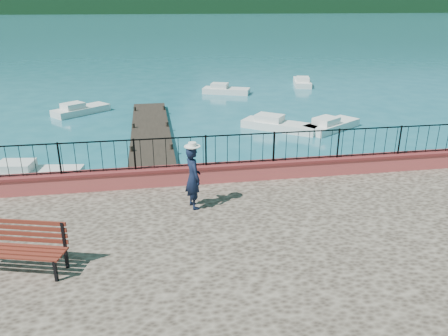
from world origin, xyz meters
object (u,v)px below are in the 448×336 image
object	(u,v)px
boat_1	(280,123)
person	(193,178)
boat_4	(226,88)
boat_2	(332,123)
boat_0	(31,171)
boat_3	(81,107)
boat_5	(302,80)
park_bench	(21,257)

from	to	relation	value
boat_1	person	bearing A→B (deg)	-79.50
boat_1	boat_4	xyz separation A→B (m)	(-1.14, 10.61, 0.00)
boat_2	boat_4	world-z (taller)	same
person	boat_0	distance (m)	8.49
boat_1	boat_3	distance (m)	12.70
person	boat_5	distance (m)	27.36
boat_5	boat_3	bearing A→B (deg)	128.49
park_bench	boat_2	world-z (taller)	park_bench
boat_1	boat_2	bearing A→B (deg)	28.59
park_bench	person	size ratio (longest dim) A/B	1.15
boat_0	boat_3	size ratio (longest dim) A/B	1.08
boat_1	park_bench	bearing A→B (deg)	-87.44
boat_3	boat_0	bearing A→B (deg)	-131.46
park_bench	boat_2	distance (m)	18.54
person	boat_3	world-z (taller)	person
boat_1	boat_5	world-z (taller)	same
boat_1	boat_4	size ratio (longest dim) A/B	1.18
boat_2	boat_4	distance (m)	11.77
person	boat_1	xyz separation A→B (m)	(5.96, 11.41, -1.69)
park_bench	boat_5	size ratio (longest dim) A/B	0.53
boat_1	boat_3	world-z (taller)	same
boat_0	boat_4	bearing A→B (deg)	64.25
park_bench	boat_0	bearing A→B (deg)	118.64
person	boat_4	distance (m)	22.61
boat_3	boat_5	xyz separation A→B (m)	(17.24, 7.47, 0.00)
boat_0	boat_2	world-z (taller)	same
boat_2	boat_5	distance (m)	14.00
boat_3	boat_5	size ratio (longest dim) A/B	0.90
boat_0	boat_5	xyz separation A→B (m)	(17.68, 18.65, 0.00)
boat_2	boat_5	size ratio (longest dim) A/B	0.94
boat_1	boat_4	distance (m)	10.67
park_bench	boat_4	world-z (taller)	park_bench
person	boat_1	distance (m)	12.99
park_bench	boat_5	world-z (taller)	park_bench
boat_0	boat_2	xyz separation A→B (m)	(14.61, 4.99, 0.00)
boat_2	boat_4	bearing A→B (deg)	76.70
boat_2	boat_3	xyz separation A→B (m)	(-14.17, 6.18, 0.00)
boat_0	boat_5	distance (m)	25.70
boat_3	park_bench	bearing A→B (deg)	-125.04
park_bench	boat_5	bearing A→B (deg)	75.87
park_bench	boat_4	xyz separation A→B (m)	(8.79, 24.50, -1.12)
boat_3	boat_5	world-z (taller)	same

